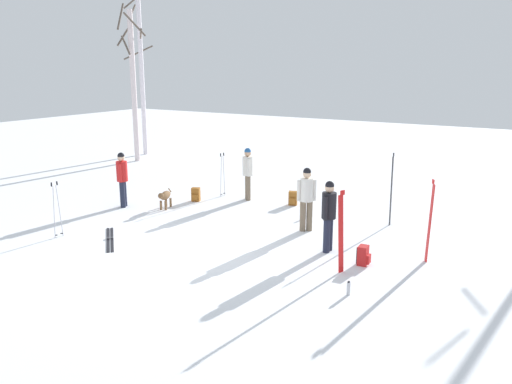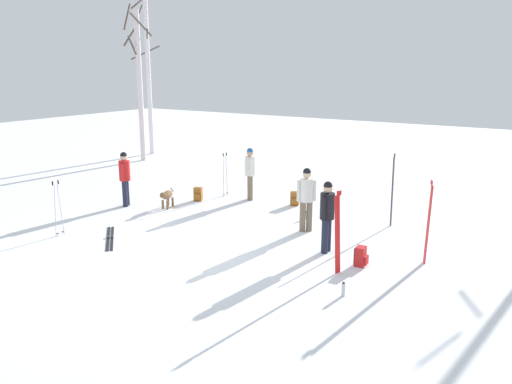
% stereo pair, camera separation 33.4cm
% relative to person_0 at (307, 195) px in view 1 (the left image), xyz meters
% --- Properties ---
extents(ground_plane, '(60.00, 60.00, 0.00)m').
position_rel_person_0_xyz_m(ground_plane, '(-1.79, -2.80, -0.98)').
color(ground_plane, white).
extents(person_0, '(0.43, 0.36, 1.72)m').
position_rel_person_0_xyz_m(person_0, '(0.00, 0.00, 0.00)').
color(person_0, '#72604C').
rests_on(person_0, ground_plane).
extents(person_1, '(0.34, 0.47, 1.72)m').
position_rel_person_0_xyz_m(person_1, '(-5.93, -0.76, 0.00)').
color(person_1, '#1E2338').
rests_on(person_1, ground_plane).
extents(person_2, '(0.36, 0.43, 1.72)m').
position_rel_person_0_xyz_m(person_2, '(-3.07, 1.99, 0.00)').
color(person_2, '#72604C').
rests_on(person_2, ground_plane).
extents(person_3, '(0.34, 0.52, 1.72)m').
position_rel_person_0_xyz_m(person_3, '(1.13, -1.16, 0.00)').
color(person_3, '#1E2338').
rests_on(person_3, ground_plane).
extents(dog, '(0.39, 0.87, 0.57)m').
position_rel_person_0_xyz_m(dog, '(-4.67, -0.26, -0.59)').
color(dog, brown).
rests_on(dog, ground_plane).
extents(ski_pair_planted_0, '(0.03, 0.22, 2.03)m').
position_rel_person_0_xyz_m(ski_pair_planted_0, '(1.77, 1.62, 0.03)').
color(ski_pair_planted_0, black).
rests_on(ski_pair_planted_0, ground_plane).
extents(ski_pair_planted_1, '(0.15, 0.24, 1.92)m').
position_rel_person_0_xyz_m(ski_pair_planted_1, '(3.34, -0.69, -0.03)').
color(ski_pair_planted_1, red).
rests_on(ski_pair_planted_1, ground_plane).
extents(ski_pair_planted_2, '(0.11, 0.21, 1.82)m').
position_rel_person_0_xyz_m(ski_pair_planted_2, '(1.88, -2.24, -0.08)').
color(ski_pair_planted_2, red).
rests_on(ski_pair_planted_2, ground_plane).
extents(ski_pair_lying_0, '(1.53, 1.46, 0.05)m').
position_rel_person_0_xyz_m(ski_pair_lying_0, '(-3.94, -3.24, -0.97)').
color(ski_pair_lying_0, black).
rests_on(ski_pair_lying_0, ground_plane).
extents(ski_poles_0, '(0.07, 0.28, 1.47)m').
position_rel_person_0_xyz_m(ski_poles_0, '(-4.07, 1.97, -0.20)').
color(ski_poles_0, '#B2B2BC').
rests_on(ski_poles_0, ground_plane).
extents(ski_poles_1, '(0.07, 0.27, 1.46)m').
position_rel_person_0_xyz_m(ski_poles_1, '(-5.23, -3.77, -0.20)').
color(ski_poles_1, '#B2B2BC').
rests_on(ski_poles_1, ground_plane).
extents(backpack_0, '(0.31, 0.33, 0.44)m').
position_rel_person_0_xyz_m(backpack_0, '(-1.50, 2.15, -0.77)').
color(backpack_0, '#99591E').
rests_on(backpack_0, ground_plane).
extents(backpack_1, '(0.30, 0.27, 0.44)m').
position_rel_person_0_xyz_m(backpack_1, '(2.16, -1.55, -0.77)').
color(backpack_1, red).
rests_on(backpack_1, ground_plane).
extents(backpack_2, '(0.31, 0.34, 0.44)m').
position_rel_person_0_xyz_m(backpack_2, '(-4.42, 0.95, -0.77)').
color(backpack_2, '#99591E').
rests_on(backpack_2, ground_plane).
extents(water_bottle_0, '(0.08, 0.08, 0.23)m').
position_rel_person_0_xyz_m(water_bottle_0, '(-0.52, 1.01, -0.87)').
color(water_bottle_0, silver).
rests_on(water_bottle_0, ground_plane).
extents(water_bottle_1, '(0.07, 0.07, 0.28)m').
position_rel_person_0_xyz_m(water_bottle_1, '(2.45, -3.19, -0.85)').
color(water_bottle_1, silver).
rests_on(water_bottle_1, ground_plane).
extents(birch_tree_0, '(1.14, 1.47, 7.84)m').
position_rel_person_0_xyz_m(birch_tree_0, '(-12.16, 6.94, 3.05)').
color(birch_tree_0, silver).
rests_on(birch_tree_0, ground_plane).
extents(birch_tree_1, '(1.27, 1.31, 6.94)m').
position_rel_person_0_xyz_m(birch_tree_1, '(-11.21, 5.37, 2.59)').
color(birch_tree_1, silver).
rests_on(birch_tree_1, ground_plane).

